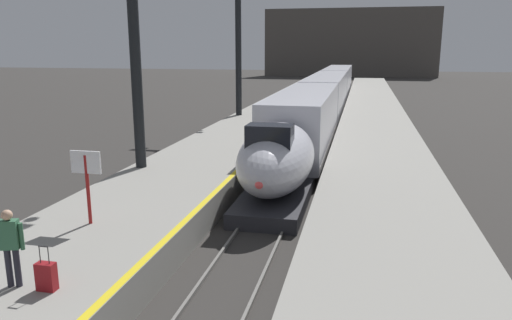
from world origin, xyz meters
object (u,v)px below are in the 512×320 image
rolling_suitcase (46,276)px  departure_info_board (87,172)px  highspeed_train_main (326,96)px  station_column_mid (134,33)px  passenger_near_edge (10,242)px  station_column_far (238,32)px

rolling_suitcase → departure_info_board: departure_info_board is taller
highspeed_train_main → departure_info_board: size_ratio=26.76×
station_column_mid → rolling_suitcase: (2.80, -10.36, -5.19)m
highspeed_train_main → passenger_near_edge: highspeed_train_main is taller
passenger_near_edge → departure_info_board: departure_info_board is taller
passenger_near_edge → departure_info_board: size_ratio=0.80×
station_column_far → passenger_near_edge: station_column_far is taller
highspeed_train_main → passenger_near_edge: size_ratio=33.57×
passenger_near_edge → rolling_suitcase: passenger_near_edge is taller
highspeed_train_main → departure_info_board: highspeed_train_main is taller
highspeed_train_main → station_column_mid: bearing=-103.9°
station_column_far → rolling_suitcase: 27.83m
departure_info_board → station_column_mid: bearing=103.2°
passenger_near_edge → rolling_suitcase: bearing=-0.3°
highspeed_train_main → station_column_far: bearing=-129.8°
highspeed_train_main → rolling_suitcase: size_ratio=57.77×
rolling_suitcase → departure_info_board: bearing=108.3°
highspeed_train_main → rolling_suitcase: highspeed_train_main is taller
rolling_suitcase → highspeed_train_main: bearing=84.8°
highspeed_train_main → station_column_mid: size_ratio=6.21×
station_column_mid → passenger_near_edge: 11.48m
highspeed_train_main → station_column_far: station_column_far is taller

